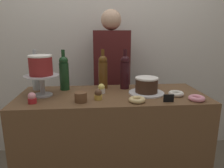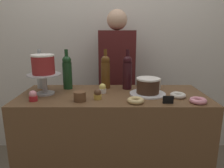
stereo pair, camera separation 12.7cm
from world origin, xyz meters
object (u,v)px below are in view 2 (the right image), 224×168
(chocolate_round_cake, at_px, (147,86))
(donut_glazed, at_px, (135,100))
(white_layer_cake, at_px, (42,64))
(wine_bottle_amber, at_px, (105,71))
(cake_stand_pedestal, at_px, (44,80))
(wine_bottle_clear, at_px, (40,71))
(donut_sugar, at_px, (177,95))
(donut_pink, at_px, (197,100))
(coffee_cup_ceramic, at_px, (155,84))
(wine_bottle_green, at_px, (66,72))
(price_sign_chalkboard, at_px, (167,100))
(cupcake_chocolate, at_px, (97,94))
(wine_bottle_dark_red, at_px, (127,72))
(barista_figure, at_px, (116,86))
(cupcake_strawberry, at_px, (32,96))
(cupcake_lemon, at_px, (102,88))
(cookie_stack, at_px, (79,96))

(chocolate_round_cake, relative_size, donut_glazed, 1.55)
(white_layer_cake, height_order, wine_bottle_amber, wine_bottle_amber)
(cake_stand_pedestal, height_order, wine_bottle_clear, wine_bottle_clear)
(wine_bottle_clear, bearing_deg, wine_bottle_amber, -0.38)
(donut_sugar, xyz_separation_m, donut_pink, (0.10, -0.12, 0.00))
(donut_sugar, height_order, coffee_cup_ceramic, coffee_cup_ceramic)
(wine_bottle_green, bearing_deg, donut_glazed, -34.30)
(price_sign_chalkboard, bearing_deg, cupcake_chocolate, 168.79)
(wine_bottle_dark_red, bearing_deg, wine_bottle_clear, 177.71)
(donut_sugar, xyz_separation_m, barista_figure, (-0.43, 0.67, -0.10))
(donut_pink, bearing_deg, price_sign_chalkboard, -176.28)
(donut_sugar, relative_size, price_sign_chalkboard, 1.60)
(wine_bottle_clear, bearing_deg, cupcake_strawberry, -81.29)
(wine_bottle_amber, relative_size, price_sign_chalkboard, 4.65)
(wine_bottle_amber, xyz_separation_m, barista_figure, (0.10, 0.41, -0.23))
(cupcake_lemon, xyz_separation_m, price_sign_chalkboard, (0.44, -0.25, -0.01))
(cupcake_chocolate, distance_m, cookie_stack, 0.13)
(donut_sugar, bearing_deg, donut_pink, -50.82)
(wine_bottle_dark_red, distance_m, cupcake_strawberry, 0.74)
(wine_bottle_green, height_order, wine_bottle_clear, same)
(wine_bottle_amber, relative_size, wine_bottle_clear, 1.00)
(cupcake_chocolate, bearing_deg, cupcake_lemon, 79.80)
(price_sign_chalkboard, height_order, barista_figure, barista_figure)
(cookie_stack, bearing_deg, cupcake_chocolate, 19.03)
(donut_pink, relative_size, price_sign_chalkboard, 1.60)
(donut_pink, distance_m, price_sign_chalkboard, 0.20)
(donut_pink, distance_m, barista_figure, 0.96)
(cupcake_strawberry, bearing_deg, donut_pink, -2.04)
(cookie_stack, bearing_deg, coffee_cup_ceramic, 28.70)
(wine_bottle_dark_red, height_order, donut_sugar, wine_bottle_dark_red)
(cupcake_chocolate, distance_m, donut_pink, 0.68)
(donut_pink, relative_size, barista_figure, 0.07)
(wine_bottle_amber, bearing_deg, cupcake_strawberry, -144.68)
(wine_bottle_amber, xyz_separation_m, donut_sugar, (0.53, -0.26, -0.13))
(chocolate_round_cake, height_order, donut_pink, chocolate_round_cake)
(donut_sugar, bearing_deg, wine_bottle_amber, 153.61)
(cupcake_strawberry, relative_size, cupcake_chocolate, 1.00)
(cake_stand_pedestal, height_order, donut_glazed, cake_stand_pedestal)
(wine_bottle_clear, distance_m, cupcake_strawberry, 0.37)
(cake_stand_pedestal, distance_m, price_sign_chalkboard, 0.91)
(cake_stand_pedestal, height_order, wine_bottle_dark_red, wine_bottle_dark_red)
(cupcake_lemon, height_order, coffee_cup_ceramic, coffee_cup_ceramic)
(wine_bottle_green, distance_m, donut_pink, 1.02)
(wine_bottle_clear, bearing_deg, wine_bottle_dark_red, -2.29)
(wine_bottle_dark_red, height_order, cupcake_lemon, wine_bottle_dark_red)
(wine_bottle_green, bearing_deg, price_sign_chalkboard, -26.99)
(donut_sugar, distance_m, price_sign_chalkboard, 0.17)
(cookie_stack, bearing_deg, wine_bottle_clear, 136.99)
(white_layer_cake, xyz_separation_m, cupcake_lemon, (0.43, 0.03, -0.19))
(wine_bottle_amber, relative_size, coffee_cup_ceramic, 3.83)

